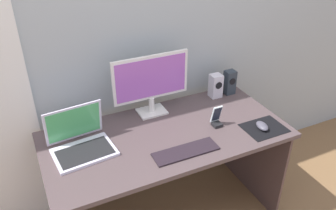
{
  "coord_description": "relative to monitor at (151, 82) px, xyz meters",
  "views": [
    {
      "loc": [
        -0.72,
        -1.53,
        1.92
      ],
      "look_at": [
        0.0,
        -0.02,
        0.92
      ],
      "focal_mm": 37.12,
      "sensor_mm": 36.0,
      "label": 1
    }
  ],
  "objects": [
    {
      "name": "wall_back",
      "position": [
        -0.02,
        0.18,
        0.31
      ],
      "size": [
        6.0,
        0.04,
        2.5
      ],
      "primitive_type": "cube",
      "color": "#A0AAAF",
      "rests_on": "ground_plane"
    },
    {
      "name": "desk",
      "position": [
        -0.02,
        -0.26,
        -0.37
      ],
      "size": [
        1.45,
        0.7,
        0.71
      ],
      "color": "#4D3F40",
      "rests_on": "ground_plane"
    },
    {
      "name": "monitor",
      "position": [
        0.0,
        0.0,
        0.0
      ],
      "size": [
        0.5,
        0.14,
        0.4
      ],
      "color": "white",
      "rests_on": "desk"
    },
    {
      "name": "speaker_right",
      "position": [
        0.6,
        0.0,
        -0.14
      ],
      "size": [
        0.07,
        0.07,
        0.17
      ],
      "color": "#2A343D",
      "rests_on": "desk"
    },
    {
      "name": "speaker_near_monitor",
      "position": [
        0.49,
        0.0,
        -0.14
      ],
      "size": [
        0.08,
        0.08,
        0.17
      ],
      "color": "silver",
      "rests_on": "desk"
    },
    {
      "name": "laptop",
      "position": [
        -0.51,
        -0.19,
        -0.18
      ],
      "size": [
        0.35,
        0.3,
        0.24
      ],
      "color": "silver",
      "rests_on": "desk"
    },
    {
      "name": "fishbowl",
      "position": [
        -0.51,
        0.0,
        -0.16
      ],
      "size": [
        0.14,
        0.14,
        0.14
      ],
      "primitive_type": "sphere",
      "color": "silver",
      "rests_on": "desk"
    },
    {
      "name": "keyboard_external",
      "position": [
        0.01,
        -0.46,
        -0.22
      ],
      "size": [
        0.37,
        0.12,
        0.01
      ],
      "primitive_type": "cube",
      "rotation": [
        0.0,
        0.0,
        -0.01
      ],
      "color": "black",
      "rests_on": "desk"
    },
    {
      "name": "mousepad",
      "position": [
        0.55,
        -0.46,
        -0.22
      ],
      "size": [
        0.25,
        0.2,
        0.0
      ],
      "primitive_type": "cube",
      "color": "black",
      "rests_on": "desk"
    },
    {
      "name": "mouse",
      "position": [
        0.53,
        -0.46,
        -0.2
      ],
      "size": [
        0.08,
        0.11,
        0.04
      ],
      "primitive_type": "ellipsoid",
      "rotation": [
        0.0,
        0.0,
        -0.16
      ],
      "color": "#4B4956",
      "rests_on": "mousepad"
    },
    {
      "name": "phone_in_dock",
      "position": [
        0.3,
        -0.31,
        -0.18
      ],
      "size": [
        0.06,
        0.06,
        0.14
      ],
      "color": "black",
      "rests_on": "desk"
    }
  ]
}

